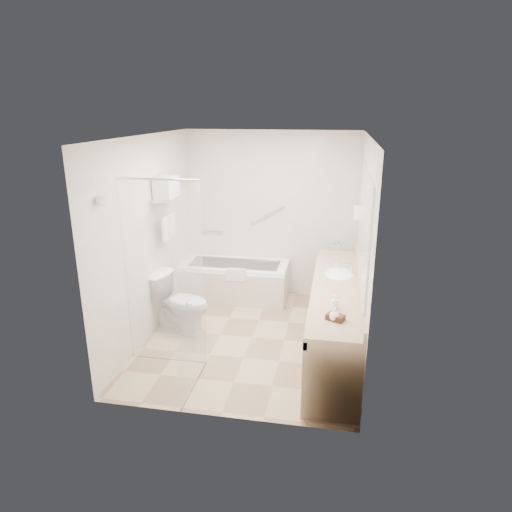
% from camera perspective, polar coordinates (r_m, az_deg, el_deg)
% --- Properties ---
extents(floor, '(3.20, 3.20, 0.00)m').
position_cam_1_polar(floor, '(5.93, -0.52, -10.12)').
color(floor, tan).
rests_on(floor, ground).
extents(ceiling, '(2.60, 3.20, 0.10)m').
position_cam_1_polar(ceiling, '(5.24, -0.60, 14.77)').
color(ceiling, white).
rests_on(ceiling, wall_back).
extents(wall_back, '(2.60, 0.10, 2.50)m').
position_cam_1_polar(wall_back, '(6.98, 1.91, 5.21)').
color(wall_back, beige).
rests_on(wall_back, ground).
extents(wall_front, '(2.60, 0.10, 2.50)m').
position_cam_1_polar(wall_front, '(3.98, -4.89, -4.92)').
color(wall_front, beige).
rests_on(wall_front, ground).
extents(wall_left, '(0.10, 3.20, 2.50)m').
position_cam_1_polar(wall_left, '(5.83, -13.23, 2.14)').
color(wall_left, beige).
rests_on(wall_left, ground).
extents(wall_right, '(0.10, 3.20, 2.50)m').
position_cam_1_polar(wall_right, '(5.37, 13.19, 0.80)').
color(wall_right, beige).
rests_on(wall_right, ground).
extents(bathtub, '(1.60, 0.73, 0.59)m').
position_cam_1_polar(bathtub, '(7.01, -2.65, -3.07)').
color(bathtub, white).
rests_on(bathtub, floor).
extents(grab_bar_short, '(0.40, 0.03, 0.03)m').
position_cam_1_polar(grab_bar_short, '(7.21, -5.66, 3.09)').
color(grab_bar_short, silver).
rests_on(grab_bar_short, wall_back).
extents(grab_bar_long, '(0.53, 0.03, 0.33)m').
position_cam_1_polar(grab_bar_long, '(6.95, 1.45, 5.16)').
color(grab_bar_long, silver).
rests_on(grab_bar_long, wall_back).
extents(shower_enclosure, '(0.96, 0.91, 2.11)m').
position_cam_1_polar(shower_enclosure, '(4.83, -10.02, -3.28)').
color(shower_enclosure, silver).
rests_on(shower_enclosure, floor).
extents(towel_shelf, '(0.24, 0.55, 0.81)m').
position_cam_1_polar(towel_shelf, '(5.98, -11.11, 7.65)').
color(towel_shelf, silver).
rests_on(towel_shelf, wall_left).
extents(vanity_counter, '(0.55, 2.70, 0.95)m').
position_cam_1_polar(vanity_counter, '(5.43, 9.88, -5.66)').
color(vanity_counter, tan).
rests_on(vanity_counter, floor).
extents(sink, '(0.40, 0.52, 0.14)m').
position_cam_1_polar(sink, '(5.74, 10.35, -2.44)').
color(sink, white).
rests_on(sink, vanity_counter).
extents(faucet, '(0.03, 0.03, 0.14)m').
position_cam_1_polar(faucet, '(5.70, 11.86, -1.49)').
color(faucet, silver).
rests_on(faucet, vanity_counter).
extents(mirror, '(0.02, 2.00, 1.20)m').
position_cam_1_polar(mirror, '(5.15, 13.38, 3.51)').
color(mirror, '#ABAFB7').
rests_on(mirror, wall_right).
extents(hairdryer_unit, '(0.08, 0.10, 0.18)m').
position_cam_1_polar(hairdryer_unit, '(6.33, 12.48, 5.32)').
color(hairdryer_unit, white).
rests_on(hairdryer_unit, wall_right).
extents(toilet, '(0.86, 0.61, 0.76)m').
position_cam_1_polar(toilet, '(6.03, -9.41, -5.84)').
color(toilet, white).
rests_on(toilet, floor).
extents(amenity_basket, '(0.20, 0.17, 0.06)m').
position_cam_1_polar(amenity_basket, '(4.49, 9.90, -7.55)').
color(amenity_basket, '#422717').
rests_on(amenity_basket, vanity_counter).
extents(soap_bottle_a, '(0.12, 0.16, 0.07)m').
position_cam_1_polar(soap_bottle_a, '(4.73, 9.77, -6.11)').
color(soap_bottle_a, white).
rests_on(soap_bottle_a, vanity_counter).
extents(soap_bottle_b, '(0.11, 0.14, 0.10)m').
position_cam_1_polar(soap_bottle_b, '(4.47, 9.76, -7.35)').
color(soap_bottle_b, white).
rests_on(soap_bottle_b, vanity_counter).
extents(water_bottle_left, '(0.06, 0.06, 0.18)m').
position_cam_1_polar(water_bottle_left, '(6.39, 9.74, 0.81)').
color(water_bottle_left, silver).
rests_on(water_bottle_left, vanity_counter).
extents(water_bottle_mid, '(0.05, 0.05, 0.18)m').
position_cam_1_polar(water_bottle_mid, '(6.14, 9.86, 0.06)').
color(water_bottle_mid, silver).
rests_on(water_bottle_mid, vanity_counter).
extents(water_bottle_right, '(0.06, 0.06, 0.18)m').
position_cam_1_polar(water_bottle_right, '(6.45, 10.23, 0.93)').
color(water_bottle_right, silver).
rests_on(water_bottle_right, vanity_counter).
extents(drinking_glass_near, '(0.10, 0.10, 0.10)m').
position_cam_1_polar(drinking_glass_near, '(5.77, 10.10, -1.45)').
color(drinking_glass_near, silver).
rests_on(drinking_glass_near, vanity_counter).
extents(drinking_glass_far, '(0.08, 0.08, 0.09)m').
position_cam_1_polar(drinking_glass_far, '(5.68, 8.74, -1.79)').
color(drinking_glass_far, silver).
rests_on(drinking_glass_far, vanity_counter).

